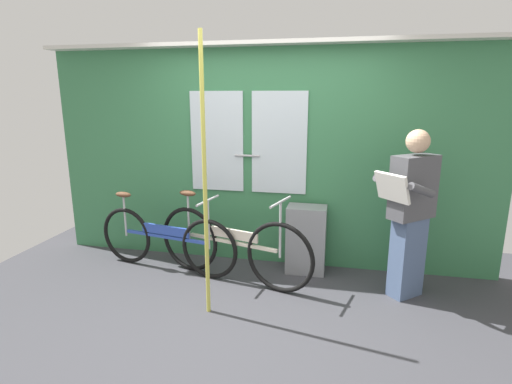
# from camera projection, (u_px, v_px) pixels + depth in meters

# --- Properties ---
(ground_plane) EXTENTS (5.96, 4.22, 0.04)m
(ground_plane) POSITION_uv_depth(u_px,v_px,m) (238.00, 320.00, 3.48)
(ground_plane) COLOR #38383D
(train_door_wall) EXTENTS (4.96, 0.28, 2.42)m
(train_door_wall) POSITION_uv_depth(u_px,v_px,m) (266.00, 153.00, 4.42)
(train_door_wall) COLOR #387A4C
(train_door_wall) RESTS_ON ground_plane
(bicycle_near_door) EXTENTS (1.74, 0.63, 0.93)m
(bicycle_near_door) POSITION_uv_depth(u_px,v_px,m) (231.00, 245.00, 4.11)
(bicycle_near_door) COLOR black
(bicycle_near_door) RESTS_ON ground_plane
(bicycle_leaning_behind) EXTENTS (1.70, 0.50, 0.86)m
(bicycle_leaning_behind) POSITION_uv_depth(u_px,v_px,m) (165.00, 240.00, 4.37)
(bicycle_leaning_behind) COLOR black
(bicycle_leaning_behind) RESTS_ON ground_plane
(passenger_reading_newspaper) EXTENTS (0.60, 0.59, 1.59)m
(passenger_reading_newspaper) POSITION_uv_depth(u_px,v_px,m) (411.00, 212.00, 3.69)
(passenger_reading_newspaper) COLOR slate
(passenger_reading_newspaper) RESTS_ON ground_plane
(trash_bin_by_wall) EXTENTS (0.42, 0.28, 0.73)m
(trash_bin_by_wall) POSITION_uv_depth(u_px,v_px,m) (306.00, 239.00, 4.33)
(trash_bin_by_wall) COLOR gray
(trash_bin_by_wall) RESTS_ON ground_plane
(handrail_pole) EXTENTS (0.04, 0.04, 2.38)m
(handrail_pole) POSITION_uv_depth(u_px,v_px,m) (205.00, 181.00, 3.31)
(handrail_pole) COLOR #C6C14C
(handrail_pole) RESTS_ON ground_plane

